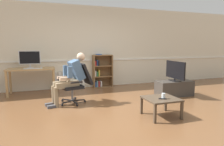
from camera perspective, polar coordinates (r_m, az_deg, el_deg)
The scene contains 15 objects.
ground_plane at distance 4.26m, azimuth 1.79°, elevation -10.99°, with size 18.00×18.00×0.00m, color brown.
back_wall at distance 6.57m, azimuth -6.34°, elevation 7.62°, with size 12.00×0.13×2.70m.
computer_desk at distance 5.98m, azimuth -22.86°, elevation 0.29°, with size 1.29×0.62×0.76m.
imac_monitor at distance 6.03m, azimuth -23.24°, elevation 4.10°, with size 0.58×0.14×0.50m.
keyboard at distance 5.83m, azimuth -22.74°, elevation 1.27°, with size 0.42×0.12×0.02m, color white.
computer_mouse at distance 5.83m, azimuth -20.24°, elevation 1.47°, with size 0.06×0.10×0.03m, color white.
bookshelf at distance 6.51m, azimuth -3.22°, elevation 0.37°, with size 0.65×0.29×1.12m.
radiator at distance 6.44m, azimuth -12.39°, elevation -2.04°, with size 0.97×0.08×0.57m.
office_chair at distance 4.78m, azimuth -10.09°, elevation -2.51°, with size 0.80×0.64×0.97m.
person_seated at distance 4.70m, azimuth -12.26°, elevation -1.15°, with size 0.98×0.51×1.23m.
tv_stand at distance 5.65m, azimuth 18.04°, elevation -4.37°, with size 1.04×0.42×0.43m.
tv_screen at distance 5.57m, azimuth 18.27°, elevation 0.67°, with size 0.21×0.83×0.55m.
coffee_table at distance 3.93m, azimuth 14.37°, elevation -7.89°, with size 0.64×0.58×0.38m.
drinking_glass at distance 3.85m, azimuth 15.03°, elevation -6.61°, with size 0.07×0.07×0.11m, color silver.
spare_remote at distance 3.84m, azimuth 14.80°, elevation -7.38°, with size 0.04×0.15×0.02m, color black.
Camera 1 is at (-1.42, -3.77, 1.39)m, focal length 30.76 mm.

